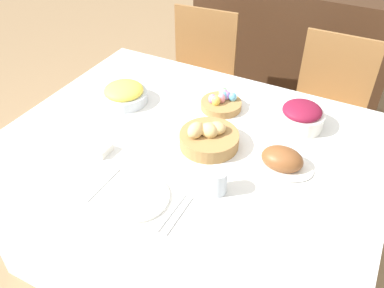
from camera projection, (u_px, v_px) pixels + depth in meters
ground_plane at (195, 249)px, 2.17m from camera, size 12.00×12.00×0.00m
dining_table at (195, 201)px, 1.93m from camera, size 1.54×1.13×0.75m
chair_far_right at (326, 108)px, 2.36m from camera, size 0.42×0.42×0.88m
chair_far_left at (198, 75)px, 2.66m from camera, size 0.46×0.46×0.88m
sideboard at (290, 47)px, 3.06m from camera, size 1.42×0.44×0.90m
bread_basket at (209, 137)px, 1.63m from camera, size 0.24×0.24×0.11m
egg_basket at (221, 102)px, 1.86m from camera, size 0.19×0.19×0.08m
ham_platter at (282, 160)px, 1.55m from camera, size 0.25×0.17×0.09m
pineapple_bowl at (124, 94)px, 1.89m from camera, size 0.21×0.21×0.09m
beet_salad_bowl at (301, 116)px, 1.73m from camera, size 0.20×0.20×0.11m
dinner_plate at (136, 197)px, 1.42m from camera, size 0.24×0.24×0.01m
fork at (103, 185)px, 1.48m from camera, size 0.01×0.19×0.00m
knife at (171, 212)px, 1.37m from camera, size 0.01×0.19×0.00m
spoon at (179, 215)px, 1.36m from camera, size 0.01×0.19×0.00m
drinking_cup at (217, 181)px, 1.43m from camera, size 0.07×0.07×0.10m
butter_dish at (96, 147)px, 1.62m from camera, size 0.12×0.07×0.03m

